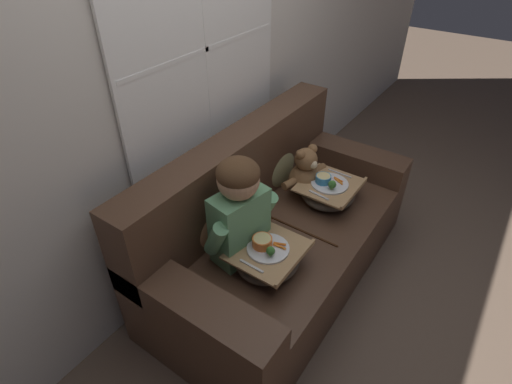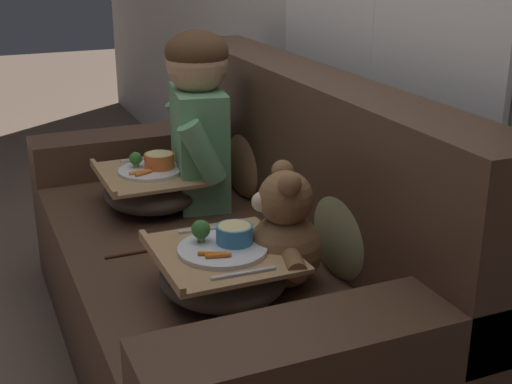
# 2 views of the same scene
# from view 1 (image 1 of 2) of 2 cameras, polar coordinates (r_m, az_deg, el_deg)

# --- Properties ---
(ground_plane) EXTENTS (14.00, 14.00, 0.00)m
(ground_plane) POSITION_cam_1_polar(r_m,az_deg,el_deg) (2.79, 3.83, -11.46)
(ground_plane) COLOR brown
(wall_back_with_window) EXTENTS (8.00, 0.08, 2.60)m
(wall_back_with_window) POSITION_cam_1_polar(r_m,az_deg,el_deg) (2.35, -7.84, 17.30)
(wall_back_with_window) COLOR beige
(wall_back_with_window) RESTS_ON ground_plane
(couch) EXTENTS (1.88, 0.93, 0.95)m
(couch) POSITION_cam_1_polar(r_m,az_deg,el_deg) (2.57, 2.77, -5.77)
(couch) COLOR #4C3323
(couch) RESTS_ON ground_plane
(throw_pillow_behind_child) EXTENTS (0.36, 0.17, 0.37)m
(throw_pillow_behind_child) POSITION_cam_1_polar(r_m,az_deg,el_deg) (2.27, -6.41, -3.57)
(throw_pillow_behind_child) COLOR #B2754C
(throw_pillow_behind_child) RESTS_ON couch
(throw_pillow_behind_teddy) EXTENTS (0.36, 0.17, 0.37)m
(throw_pillow_behind_teddy) POSITION_cam_1_polar(r_m,az_deg,el_deg) (2.74, 3.33, 4.38)
(throw_pillow_behind_teddy) COLOR #898456
(throw_pillow_behind_teddy) RESTS_ON couch
(child_figure) EXTENTS (0.46, 0.25, 0.62)m
(child_figure) POSITION_cam_1_polar(r_m,az_deg,el_deg) (2.06, -2.41, -2.02)
(child_figure) COLOR #66A370
(child_figure) RESTS_ON couch
(teddy_bear) EXTENTS (0.37, 0.27, 0.35)m
(teddy_bear) POSITION_cam_1_polar(r_m,az_deg,el_deg) (2.67, 7.05, 2.60)
(teddy_bear) COLOR brown
(teddy_bear) RESTS_ON couch
(lap_tray_child) EXTENTS (0.39, 0.35, 0.20)m
(lap_tray_child) POSITION_cam_1_polar(r_m,az_deg,el_deg) (2.16, 1.70, -9.29)
(lap_tray_child) COLOR #473D33
(lap_tray_child) RESTS_ON child_figure
(lap_tray_teddy) EXTENTS (0.38, 0.36, 0.21)m
(lap_tray_teddy) POSITION_cam_1_polar(r_m,az_deg,el_deg) (2.65, 10.32, 0.04)
(lap_tray_teddy) COLOR #473D33
(lap_tray_teddy) RESTS_ON teddy_bear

